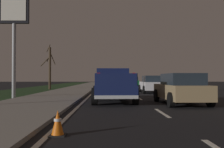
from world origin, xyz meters
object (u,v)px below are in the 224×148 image
Objects in this scene: gas_price_sign at (14,17)px; traffic_cone_near at (58,123)px; sedan_green at (132,82)px; sedan_tan at (181,89)px; pickup_truck at (113,85)px; bare_tree_far at (50,67)px; sedan_white at (152,84)px.

traffic_cone_near is at bearing -154.98° from gas_price_sign.
sedan_green reaches higher than traffic_cone_near.
sedan_tan is 11.46m from gas_price_sign.
bare_tree_far reaches higher than pickup_truck.
gas_price_sign is at bearing 68.87° from sedan_tan.
sedan_white is 17.87m from traffic_cone_near.
traffic_cone_near is at bearing -166.51° from bare_tree_far.
gas_price_sign is (3.79, 9.81, 4.55)m from sedan_tan.
sedan_tan is 20.38m from bare_tree_far.
sedan_green is (25.77, -3.60, -0.13)m from pickup_truck.
sedan_white is 1.00× the size of sedan_green.
pickup_truck is at bearing -9.22° from traffic_cone_near.
sedan_green is at bearing -0.40° from sedan_tan.
gas_price_sign reaches higher than sedan_white.
sedan_tan is at bearing 179.60° from sedan_green.
sedan_white is 0.82× the size of bare_tree_far.
sedan_green is 7.64× the size of traffic_cone_near.
sedan_tan reaches higher than traffic_cone_near.
bare_tree_far is (17.29, 10.62, 1.88)m from sedan_tan.
sedan_tan is at bearing -111.13° from gas_price_sign.
gas_price_sign is (-6.39, 10.14, 4.55)m from sedan_white.
traffic_cone_near is (-6.93, 4.81, -0.50)m from sedan_tan.
pickup_truck is at bearing 172.05° from sedan_green.
sedan_green is 1.00× the size of sedan_tan.
traffic_cone_near is at bearing 163.30° from sedan_white.
traffic_cone_near is (-10.72, -5.00, -5.05)m from gas_price_sign.
gas_price_sign is 12.21× the size of traffic_cone_near.
bare_tree_far reaches higher than traffic_cone_near.
sedan_tan is 8.45m from traffic_cone_near.
sedan_tan is at bearing -116.78° from pickup_truck.
bare_tree_far is (7.11, 10.95, 1.88)m from sedan_white.
sedan_tan is 7.66× the size of traffic_cone_near.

